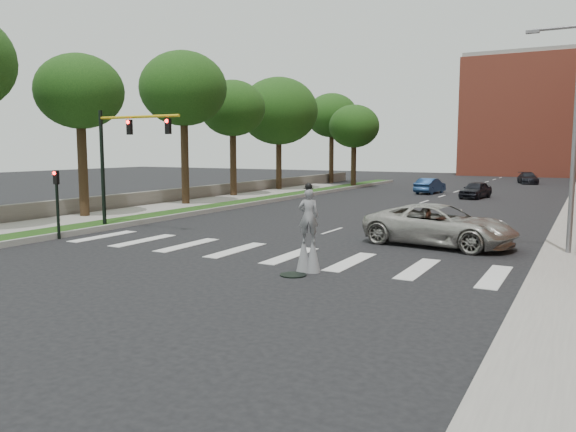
{
  "coord_description": "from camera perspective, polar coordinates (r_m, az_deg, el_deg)",
  "views": [
    {
      "loc": [
        11.65,
        -18.32,
        4.26
      ],
      "look_at": [
        1.61,
        0.21,
        1.7
      ],
      "focal_mm": 35.0,
      "sensor_mm": 36.0,
      "label": 1
    }
  ],
  "objects": [
    {
      "name": "car_mid",
      "position": [
        54.51,
        14.23,
        2.99
      ],
      "size": [
        2.06,
        4.55,
        1.45
      ],
      "primitive_type": "imported",
      "rotation": [
        0.0,
        0.0,
        3.02
      ],
      "color": "navy",
      "rests_on": "ground"
    },
    {
      "name": "tree_2",
      "position": [
        42.28,
        -10.59,
        12.55
      ],
      "size": [
        6.31,
        6.31,
        11.22
      ],
      "color": "black",
      "rests_on": "ground"
    },
    {
      "name": "traffic_signal",
      "position": [
        30.23,
        -16.8,
        6.42
      ],
      "size": [
        5.3,
        0.23,
        6.2
      ],
      "color": "black",
      "rests_on": "ground"
    },
    {
      "name": "tree_6",
      "position": [
        60.83,
        6.73,
        9.0
      ],
      "size": [
        5.36,
        5.36,
        8.84
      ],
      "color": "black",
      "rests_on": "ground"
    },
    {
      "name": "streetlight",
      "position": [
        24.34,
        26.95,
        7.68
      ],
      "size": [
        2.05,
        0.2,
        9.0
      ],
      "color": "slate",
      "rests_on": "ground"
    },
    {
      "name": "car_far",
      "position": [
        73.28,
        23.19,
        3.57
      ],
      "size": [
        3.04,
        5.05,
        1.37
      ],
      "primitive_type": "imported",
      "rotation": [
        0.0,
        0.0,
        0.25
      ],
      "color": "black",
      "rests_on": "ground"
    },
    {
      "name": "stilt_performer",
      "position": [
        19.24,
        2.08,
        -2.05
      ],
      "size": [
        0.81,
        0.69,
        3.08
      ],
      "rotation": [
        0.0,
        0.0,
        3.57
      ],
      "color": "black",
      "rests_on": "ground"
    },
    {
      "name": "manhole",
      "position": [
        18.95,
        0.53,
        -6.0
      ],
      "size": [
        0.9,
        0.9,
        0.04
      ],
      "primitive_type": "cylinder",
      "color": "black",
      "rests_on": "ground"
    },
    {
      "name": "car_near",
      "position": [
        50.42,
        18.52,
        2.54
      ],
      "size": [
        2.4,
        4.44,
        1.43
      ],
      "primitive_type": "imported",
      "rotation": [
        0.0,
        0.0,
        -0.17
      ],
      "color": "black",
      "rests_on": "ground"
    },
    {
      "name": "median_curb",
      "position": [
        44.43,
        -1.51,
        1.6
      ],
      "size": [
        0.2,
        60.0,
        0.28
      ],
      "primitive_type": "cube",
      "color": "#979791",
      "rests_on": "ground"
    },
    {
      "name": "suv_crossing",
      "position": [
        25.42,
        15.17,
        -0.9
      ],
      "size": [
        6.89,
        3.93,
        1.81
      ],
      "primitive_type": "imported",
      "rotation": [
        0.0,
        0.0,
        1.42
      ],
      "color": "#B5B2AB",
      "rests_on": "ground"
    },
    {
      "name": "secondary_signal",
      "position": [
        28.37,
        -22.4,
        1.72
      ],
      "size": [
        0.25,
        0.21,
        3.23
      ],
      "color": "black",
      "rests_on": "ground"
    },
    {
      "name": "ground_plane",
      "position": [
        22.13,
        -3.93,
        -4.19
      ],
      "size": [
        160.0,
        160.0,
        0.0
      ],
      "primitive_type": "plane",
      "color": "black",
      "rests_on": "ground"
    },
    {
      "name": "building_backdrop",
      "position": [
        96.6,
        25.41,
        9.08
      ],
      "size": [
        26.0,
        14.0,
        18.0
      ],
      "primitive_type": "cube",
      "color": "#C9573F",
      "rests_on": "ground"
    },
    {
      "name": "stone_wall",
      "position": [
        49.6,
        -6.93,
        2.58
      ],
      "size": [
        0.5,
        56.0,
        1.1
      ],
      "primitive_type": "cube",
      "color": "#615C53",
      "rests_on": "ground"
    },
    {
      "name": "tree_3",
      "position": [
        49.04,
        -5.65,
        10.78
      ],
      "size": [
        5.61,
        5.61,
        10.03
      ],
      "color": "black",
      "rests_on": "ground"
    },
    {
      "name": "grass_median",
      "position": [
        44.96,
        -2.67,
        1.64
      ],
      "size": [
        2.0,
        60.0,
        0.25
      ],
      "primitive_type": "cube",
      "color": "#193C11",
      "rests_on": "ground"
    },
    {
      "name": "tree_5",
      "position": [
        68.91,
        4.47,
        10.12
      ],
      "size": [
        6.22,
        6.22,
        10.82
      ],
      "color": "black",
      "rests_on": "ground"
    },
    {
      "name": "tree_4",
      "position": [
        56.57,
        -0.95,
        10.59
      ],
      "size": [
        7.8,
        7.8,
        11.22
      ],
      "color": "black",
      "rests_on": "ground"
    },
    {
      "name": "sidewalk_left",
      "position": [
        38.77,
        -14.18,
        0.54
      ],
      "size": [
        4.0,
        60.0,
        0.18
      ],
      "primitive_type": "cube",
      "color": "gray",
      "rests_on": "ground"
    },
    {
      "name": "tree_1",
      "position": [
        36.12,
        -20.42,
        11.67
      ],
      "size": [
        5.18,
        5.18,
        9.79
      ],
      "color": "black",
      "rests_on": "ground"
    }
  ]
}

